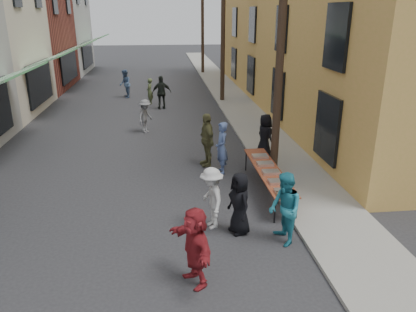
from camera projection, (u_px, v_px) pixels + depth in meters
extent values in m
plane|color=#28282B|center=(142.00, 225.00, 10.53)|extent=(120.00, 120.00, 0.00)
cube|color=gray|center=(233.00, 100.00, 25.07)|extent=(2.20, 60.00, 0.10)
cube|color=maroon|center=(4.00, 30.00, 27.77)|extent=(8.00, 8.00, 8.00)
cube|color=gray|center=(36.00, 20.00, 35.08)|extent=(8.00, 8.00, 9.00)
cube|color=gold|center=(344.00, 16.00, 23.11)|extent=(10.00, 28.00, 10.00)
cylinder|color=#2D2116|center=(281.00, 37.00, 12.27)|extent=(0.26, 0.26, 9.00)
cylinder|color=#2D2116|center=(223.00, 25.00, 23.50)|extent=(0.26, 0.26, 9.00)
cylinder|color=#2D2116|center=(203.00, 20.00, 34.72)|extent=(0.26, 0.26, 9.00)
cube|color=maroon|center=(268.00, 170.00, 12.20)|extent=(0.70, 4.00, 0.04)
cylinder|color=black|center=(275.00, 211.00, 10.53)|extent=(0.04, 0.04, 0.71)
cylinder|color=black|center=(297.00, 210.00, 10.59)|extent=(0.04, 0.04, 0.71)
cylinder|color=black|center=(246.00, 161.00, 14.05)|extent=(0.04, 0.04, 0.71)
cylinder|color=black|center=(262.00, 160.00, 14.11)|extent=(0.04, 0.04, 0.71)
cube|color=maroon|center=(284.00, 191.00, 10.63)|extent=(0.50, 0.33, 0.08)
cube|color=#B2B2B7|center=(278.00, 182.00, 11.24)|extent=(0.50, 0.33, 0.08)
cube|color=tan|center=(271.00, 172.00, 11.89)|extent=(0.50, 0.33, 0.08)
cube|color=#B2B2B7|center=(265.00, 164.00, 12.55)|extent=(0.50, 0.33, 0.08)
cube|color=tan|center=(260.00, 156.00, 13.20)|extent=(0.50, 0.33, 0.08)
cylinder|color=#A57F26|center=(279.00, 197.00, 10.33)|extent=(0.07, 0.07, 0.08)
cylinder|color=#A57F26|center=(278.00, 195.00, 10.42)|extent=(0.07, 0.07, 0.08)
cylinder|color=#A57F26|center=(277.00, 193.00, 10.52)|extent=(0.07, 0.07, 0.08)
cylinder|color=tan|center=(295.00, 194.00, 10.41)|extent=(0.08, 0.08, 0.12)
imported|color=black|center=(240.00, 203.00, 9.95)|extent=(0.73, 0.90, 1.59)
imported|color=#51679D|center=(222.00, 148.00, 13.66)|extent=(0.49, 0.69, 1.79)
imported|color=teal|center=(285.00, 209.00, 9.47)|extent=(0.76, 0.93, 1.77)
imported|color=beige|center=(212.00, 198.00, 10.20)|extent=(0.76, 1.13, 1.62)
imported|color=brown|center=(207.00, 140.00, 14.34)|extent=(0.71, 1.20, 1.91)
imported|color=maroon|center=(195.00, 246.00, 8.05)|extent=(1.05, 1.63, 1.68)
imported|color=black|center=(265.00, 136.00, 14.90)|extent=(0.77, 0.93, 1.64)
imported|color=slate|center=(145.00, 116.00, 18.35)|extent=(0.96, 1.13, 1.52)
imported|color=black|center=(162.00, 93.00, 22.75)|extent=(1.15, 0.63, 1.86)
imported|color=#4B5A34|center=(150.00, 91.00, 23.96)|extent=(0.41, 0.59, 1.54)
imported|color=#48648C|center=(125.00, 84.00, 25.72)|extent=(0.80, 0.96, 1.78)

